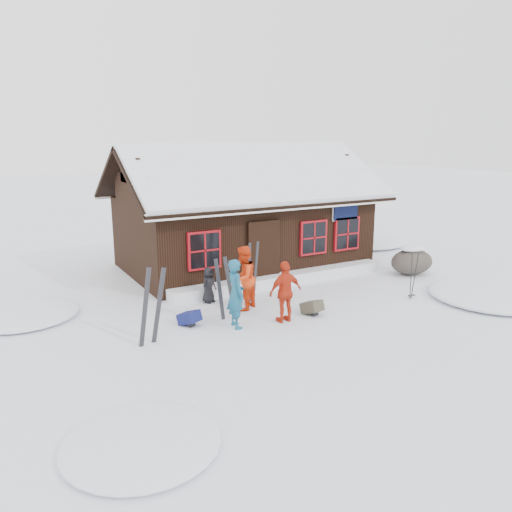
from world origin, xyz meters
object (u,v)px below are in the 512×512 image
object	(u,v)px
skier_crouched	(209,285)
backpack_olive	(312,309)
boulder	(412,261)
ski_poles	(413,277)
skier_orange_left	(243,278)
backpack_blue	(189,320)
ski_pair_left	(152,307)
skier_orange_right	(285,292)
skier_teal	(236,294)

from	to	relation	value
skier_crouched	backpack_olive	distance (m)	3.00
boulder	ski_poles	xyz separation A→B (m)	(-2.02, -1.94, 0.18)
skier_orange_left	backpack_blue	xyz separation A→B (m)	(-1.73, -0.41, -0.74)
ski_pair_left	skier_orange_left	bearing A→B (deg)	29.09
skier_orange_right	backpack_olive	distance (m)	1.10
skier_orange_right	skier_teal	bearing A→B (deg)	-12.86
skier_crouched	ski_poles	distance (m)	5.86
skier_orange_left	ski_poles	size ratio (longest dim) A/B	1.28
skier_orange_left	ski_pair_left	bearing A→B (deg)	-13.41
backpack_olive	backpack_blue	bearing A→B (deg)	153.48
ski_pair_left	ski_poles	xyz separation A→B (m)	(7.57, -0.50, -0.22)
skier_crouched	skier_orange_right	bearing A→B (deg)	-91.73
ski_pair_left	backpack_blue	distance (m)	1.49
backpack_blue	backpack_olive	world-z (taller)	backpack_olive
ski_pair_left	ski_poles	bearing A→B (deg)	5.06
ski_pair_left	ski_poles	world-z (taller)	ski_pair_left
skier_orange_left	ski_pair_left	world-z (taller)	ski_pair_left
backpack_olive	skier_teal	bearing A→B (deg)	163.63
skier_orange_left	ski_poles	distance (m)	4.96
skier_teal	skier_orange_right	world-z (taller)	skier_teal
backpack_blue	skier_crouched	bearing A→B (deg)	26.62
boulder	skier_orange_right	bearing A→B (deg)	-164.52
backpack_olive	skier_orange_right	bearing A→B (deg)	174.13
skier_orange_left	skier_orange_right	distance (m)	1.43
backpack_blue	backpack_olive	bearing A→B (deg)	-39.09
skier_crouched	boulder	bearing A→B (deg)	-30.44
skier_crouched	skier_orange_left	bearing A→B (deg)	-85.95
skier_orange_right	boulder	size ratio (longest dim) A/B	1.01
boulder	backpack_olive	distance (m)	5.62
skier_teal	boulder	xyz separation A→B (m)	(7.50, 1.45, -0.40)
skier_orange_left	backpack_olive	distance (m)	2.00
boulder	backpack_blue	world-z (taller)	boulder
boulder	ski_pair_left	distance (m)	9.71
boulder	skier_orange_left	bearing A→B (deg)	-176.73
skier_teal	skier_orange_right	bearing A→B (deg)	-97.27
skier_orange_right	backpack_blue	world-z (taller)	skier_orange_right
skier_crouched	backpack_blue	world-z (taller)	skier_crouched
ski_poles	backpack_blue	world-z (taller)	ski_poles
boulder	ski_pair_left	size ratio (longest dim) A/B	0.85
backpack_blue	skier_orange_right	bearing A→B (deg)	-46.66
skier_teal	ski_pair_left	size ratio (longest dim) A/B	0.94
skier_orange_left	skier_crouched	distance (m)	1.20
backpack_olive	skier_orange_left	bearing A→B (deg)	126.05
skier_orange_right	boulder	xyz separation A→B (m)	(6.25, 1.73, -0.33)
skier_orange_right	ski_poles	size ratio (longest dim) A/B	1.15
ski_pair_left	skier_orange_right	bearing A→B (deg)	3.88
skier_crouched	backpack_olive	xyz separation A→B (m)	(1.93, -2.26, -0.37)
skier_orange_right	boulder	bearing A→B (deg)	-164.78
boulder	ski_poles	world-z (taller)	ski_poles
skier_orange_left	skier_orange_right	xyz separation A→B (m)	(0.47, -1.35, -0.09)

